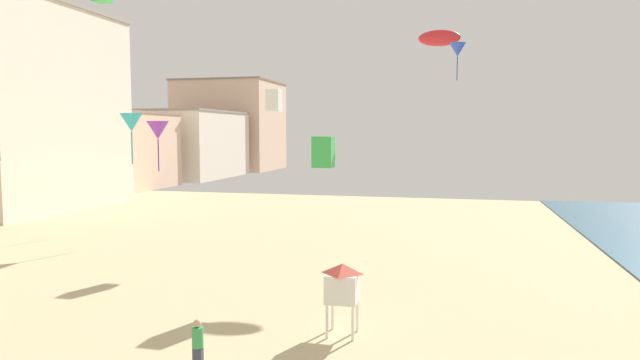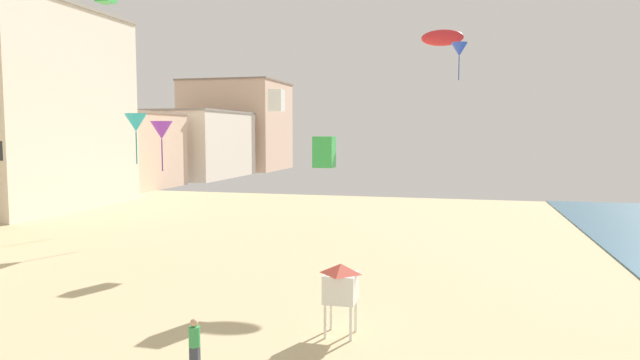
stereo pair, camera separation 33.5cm
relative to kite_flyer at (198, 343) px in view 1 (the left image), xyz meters
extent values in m
cube|color=beige|center=(-34.66, 47.86, 3.78)|extent=(11.75, 13.22, 9.39)
cube|color=#89715E|center=(-34.66, 47.86, 8.62)|extent=(11.99, 13.48, 0.30)
cube|color=silver|center=(-34.66, 66.59, 4.17)|extent=(14.74, 19.30, 10.18)
cube|color=gray|center=(-34.66, 66.59, 9.41)|extent=(15.03, 19.69, 0.30)
cube|color=beige|center=(-34.66, 85.74, 7.32)|extent=(17.43, 15.98, 16.48)
cube|color=#89715E|center=(-34.66, 85.74, 15.71)|extent=(17.77, 16.30, 0.30)
cube|color=#383D4C|center=(0.00, 0.00, -0.52)|extent=(0.28, 0.18, 0.80)
cylinder|color=#389951|center=(0.00, 0.00, 0.18)|extent=(0.34, 0.34, 0.60)
sphere|color=tan|center=(0.00, 0.00, 0.60)|extent=(0.24, 0.24, 0.24)
cylinder|color=white|center=(3.07, 3.63, -0.32)|extent=(0.10, 0.10, 1.20)
cylinder|color=white|center=(3.97, 3.63, -0.32)|extent=(0.10, 0.10, 1.20)
cylinder|color=white|center=(3.07, 4.53, -0.32)|extent=(0.10, 0.10, 1.20)
cylinder|color=white|center=(3.97, 4.53, -0.32)|extent=(0.10, 0.10, 1.20)
cube|color=white|center=(3.52, 4.08, 0.78)|extent=(1.10, 1.10, 1.00)
pyramid|color=#D14C3D|center=(3.52, 4.08, 1.46)|extent=(1.10, 1.10, 0.35)
cone|color=#2DB7CC|center=(-16.34, 22.82, 6.93)|extent=(1.67, 1.67, 1.37)
cylinder|color=teal|center=(-16.34, 22.82, 5.02)|extent=(0.09, 0.09, 2.43)
cone|color=blue|center=(7.28, 13.76, 10.19)|extent=(0.79, 0.79, 0.65)
cylinder|color=#233995|center=(7.28, 13.76, 9.30)|extent=(0.04, 0.04, 1.15)
ellipsoid|color=red|center=(6.20, 20.44, 11.88)|extent=(2.52, 0.70, 0.98)
cube|color=white|center=(-3.74, 18.60, 8.16)|extent=(0.85, 0.85, 1.34)
cone|color=purple|center=(-12.19, 19.36, 6.33)|extent=(1.48, 1.48, 1.21)
cylinder|color=#63278B|center=(-12.19, 19.36, 4.65)|extent=(0.08, 0.08, 2.16)
cube|color=green|center=(1.26, 10.81, 5.27)|extent=(0.93, 0.93, 1.46)
camera|label=1|loc=(7.23, -14.64, 6.18)|focal=31.33mm
camera|label=2|loc=(7.55, -14.55, 6.18)|focal=31.33mm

